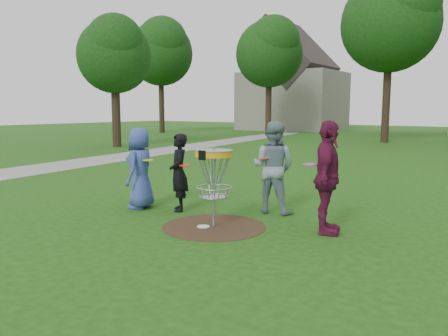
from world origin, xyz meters
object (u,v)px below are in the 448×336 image
Objects in this scene: player_black at (179,173)px; player_maroon at (327,178)px; player_grey at (273,167)px; disc_golf_basket at (214,169)px; player_blue at (140,168)px.

player_black is 0.83× the size of player_maroon.
player_grey is (1.61, 0.96, 0.13)m from player_black.
disc_golf_basket is at bearing 73.24° from player_grey.
player_blue is 2.72m from player_grey.
disc_golf_basket is (2.12, -0.31, 0.19)m from player_blue.
player_maroon is (3.04, 0.17, 0.15)m from player_black.
disc_golf_basket is at bearing 62.24° from player_blue.
player_blue is 0.92× the size of player_grey.
player_maroon is (1.44, -0.80, 0.03)m from player_grey.
player_maroon is 1.89m from disc_golf_basket.
player_blue is 0.86m from player_black.
player_blue is 2.15m from disc_golf_basket.
player_blue is at bearing 21.38° from player_grey.
player_grey is at bearing 78.78° from disc_golf_basket.
player_grey reaches higher than player_black.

